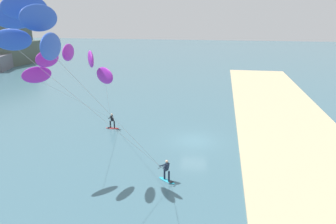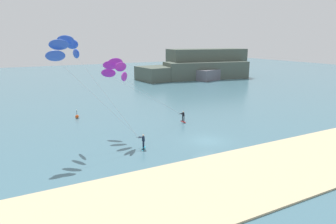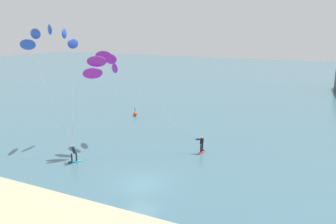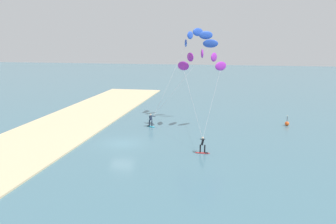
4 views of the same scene
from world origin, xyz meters
TOP-DOWN VIEW (x-y plane):
  - ground_plane at (0.00, 0.00)m, footprint 240.00×240.00m
  - sand_strip at (0.00, -9.64)m, footprint 80.00×10.85m
  - kitesurfer_nearshore at (-14.51, 6.27)m, footprint 9.78×8.78m
  - kitesurfer_mid_water at (-8.40, 7.70)m, footprint 11.97×6.21m

SIDE VIEW (x-z plane):
  - ground_plane at x=0.00m, z-range 0.00..0.00m
  - sand_strip at x=0.00m, z-range 0.00..0.16m
  - kitesurfer_mid_water at x=-8.40m, z-range 3.33..13.19m
  - kitesurfer_nearshore at x=-14.51m, z-range 4.56..17.11m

